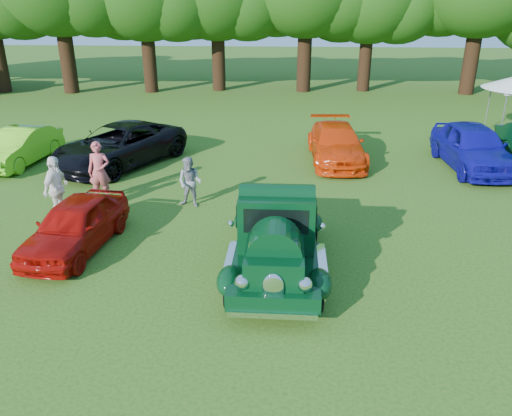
# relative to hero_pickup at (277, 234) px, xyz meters

# --- Properties ---
(ground) EXTENTS (120.00, 120.00, 0.00)m
(ground) POSITION_rel_hero_pickup_xyz_m (-1.42, -0.20, -0.85)
(ground) COLOR #295213
(ground) RESTS_ON ground
(hero_pickup) EXTENTS (2.35, 5.05, 1.97)m
(hero_pickup) POSITION_rel_hero_pickup_xyz_m (0.00, 0.00, 0.00)
(hero_pickup) COLOR black
(hero_pickup) RESTS_ON ground
(red_convertible) EXTENTS (1.92, 3.92, 1.29)m
(red_convertible) POSITION_rel_hero_pickup_xyz_m (-5.08, 0.64, -0.21)
(red_convertible) COLOR #9A0B06
(red_convertible) RESTS_ON ground
(back_car_lime) EXTENTS (1.79, 4.21, 1.35)m
(back_car_lime) POSITION_rel_hero_pickup_xyz_m (-10.04, 7.38, -0.18)
(back_car_lime) COLOR #6BD31C
(back_car_lime) RESTS_ON ground
(back_car_black) EXTENTS (4.77, 6.14, 1.55)m
(back_car_black) POSITION_rel_hero_pickup_xyz_m (-6.17, 7.49, -0.08)
(back_car_black) COLOR black
(back_car_black) RESTS_ON ground
(back_car_orange) EXTENTS (2.18, 4.88, 1.39)m
(back_car_orange) POSITION_rel_hero_pickup_xyz_m (2.06, 8.59, -0.16)
(back_car_orange) COLOR red
(back_car_orange) RESTS_ON ground
(back_car_blue) EXTENTS (2.22, 5.01, 1.68)m
(back_car_blue) POSITION_rel_hero_pickup_xyz_m (7.04, 8.01, -0.02)
(back_car_blue) COLOR #0F0D93
(back_car_blue) RESTS_ON ground
(spectator_pink) EXTENTS (0.73, 0.52, 1.87)m
(spectator_pink) POSITION_rel_hero_pickup_xyz_m (-5.64, 3.97, 0.08)
(spectator_pink) COLOR #B94C51
(spectator_pink) RESTS_ON ground
(spectator_grey) EXTENTS (0.87, 0.74, 1.56)m
(spectator_grey) POSITION_rel_hero_pickup_xyz_m (-2.73, 3.59, -0.08)
(spectator_grey) COLOR gray
(spectator_grey) RESTS_ON ground
(spectator_white) EXTENTS (0.59, 1.16, 1.90)m
(spectator_white) POSITION_rel_hero_pickup_xyz_m (-6.28, 2.33, 0.09)
(spectator_white) COLOR white
(spectator_white) RESTS_ON ground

